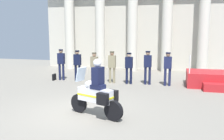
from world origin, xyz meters
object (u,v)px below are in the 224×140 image
at_px(officer_in_row_5, 148,65).
at_px(officer_in_row_4, 129,66).
at_px(officer_in_row_6, 168,66).
at_px(briefcase_on_ground, 54,77).
at_px(reviewing_stand, 220,80).
at_px(officer_in_row_1, 77,63).
at_px(officer_in_row_2, 94,65).
at_px(officer_in_row_3, 112,64).
at_px(officer_in_row_0, 61,62).
at_px(motorcycle_with_rider, 97,93).

bearing_deg(officer_in_row_5, officer_in_row_4, 7.28).
distance_m(officer_in_row_6, briefcase_on_ground, 6.29).
distance_m(reviewing_stand, officer_in_row_1, 7.43).
height_order(officer_in_row_2, officer_in_row_3, officer_in_row_3).
distance_m(reviewing_stand, officer_in_row_3, 5.46).
distance_m(officer_in_row_2, officer_in_row_5, 2.85).
height_order(officer_in_row_2, briefcase_on_ground, officer_in_row_2).
relative_size(reviewing_stand, officer_in_row_5, 1.81).
xyz_separation_m(officer_in_row_0, officer_in_row_2, (2.00, -0.15, -0.07)).
relative_size(officer_in_row_0, officer_in_row_6, 1.02).
distance_m(officer_in_row_5, motorcycle_with_rider, 5.52).
distance_m(officer_in_row_2, officer_in_row_6, 3.86).
bearing_deg(officer_in_row_5, officer_in_row_3, 3.75).
bearing_deg(officer_in_row_1, officer_in_row_4, 179.78).
relative_size(officer_in_row_2, motorcycle_with_rider, 0.81).
relative_size(reviewing_stand, officer_in_row_0, 1.81).
bearing_deg(motorcycle_with_rider, officer_in_row_6, -89.77).
relative_size(officer_in_row_1, officer_in_row_5, 0.98).
bearing_deg(officer_in_row_4, reviewing_stand, -173.34).
relative_size(officer_in_row_3, motorcycle_with_rider, 0.85).
distance_m(reviewing_stand, officer_in_row_5, 3.61).
relative_size(officer_in_row_3, briefcase_on_ground, 4.71).
xyz_separation_m(reviewing_stand, motorcycle_with_rider, (-4.59, -5.71, 0.44)).
bearing_deg(motorcycle_with_rider, reviewing_stand, -107.46).
bearing_deg(briefcase_on_ground, reviewing_stand, 2.67).
relative_size(officer_in_row_1, officer_in_row_2, 1.05).
bearing_deg(officer_in_row_4, officer_in_row_3, 0.03).
distance_m(reviewing_stand, officer_in_row_6, 2.64).
height_order(officer_in_row_3, officer_in_row_5, officer_in_row_5).
xyz_separation_m(officer_in_row_6, briefcase_on_ground, (-6.24, -0.04, -0.82)).
bearing_deg(officer_in_row_0, officer_in_row_5, -178.89).
bearing_deg(officer_in_row_6, officer_in_row_5, -2.52).
relative_size(officer_in_row_1, briefcase_on_ground, 4.71).
bearing_deg(officer_in_row_2, officer_in_row_1, -4.25).
relative_size(officer_in_row_6, motorcycle_with_rider, 0.85).
bearing_deg(officer_in_row_4, officer_in_row_5, -172.72).
xyz_separation_m(officer_in_row_2, officer_in_row_5, (2.85, 0.10, 0.08)).
relative_size(officer_in_row_1, motorcycle_with_rider, 0.85).
bearing_deg(officer_in_row_1, briefcase_on_ground, 6.73).
height_order(officer_in_row_1, officer_in_row_3, officer_in_row_1).
bearing_deg(briefcase_on_ground, officer_in_row_1, 5.00).
xyz_separation_m(officer_in_row_2, briefcase_on_ground, (-2.38, -0.01, -0.77)).
bearing_deg(officer_in_row_3, officer_in_row_2, 3.72).
bearing_deg(briefcase_on_ground, officer_in_row_3, 0.82).
bearing_deg(briefcase_on_ground, officer_in_row_6, 0.36).
xyz_separation_m(reviewing_stand, officer_in_row_4, (-4.50, -0.39, 0.61)).
relative_size(officer_in_row_3, officer_in_row_4, 1.04).
xyz_separation_m(officer_in_row_0, officer_in_row_3, (2.97, -0.12, -0.03)).
bearing_deg(officer_in_row_3, officer_in_row_1, -0.34).
distance_m(officer_in_row_1, motorcycle_with_rider, 6.11).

